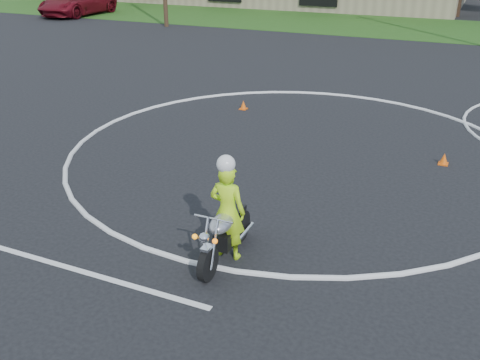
% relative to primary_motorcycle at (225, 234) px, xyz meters
% --- Properties ---
extents(ground, '(120.00, 120.00, 0.00)m').
position_rel_primary_motorcycle_xyz_m(ground, '(-0.58, 2.63, -0.52)').
color(ground, black).
rests_on(ground, ground).
extents(grass_strip, '(120.00, 10.00, 0.02)m').
position_rel_primary_motorcycle_xyz_m(grass_strip, '(-0.58, 29.63, -0.51)').
color(grass_strip, '#1E4714').
rests_on(grass_strip, ground).
extents(course_markings, '(19.05, 19.05, 0.12)m').
position_rel_primary_motorcycle_xyz_m(course_markings, '(1.59, 6.99, -0.51)').
color(course_markings, silver).
rests_on(course_markings, ground).
extents(primary_motorcycle, '(0.71, 2.02, 1.06)m').
position_rel_primary_motorcycle_xyz_m(primary_motorcycle, '(0.00, 0.00, 0.00)').
color(primary_motorcycle, black).
rests_on(primary_motorcycle, ground).
extents(rider_primary_grp, '(0.66, 0.44, 1.97)m').
position_rel_primary_motorcycle_xyz_m(rider_primary_grp, '(-0.00, 0.14, 0.44)').
color(rider_primary_grp, '#BEFC1A').
rests_on(rider_primary_grp, ground).
extents(pickup_grp, '(3.04, 6.50, 1.80)m').
position_rel_primary_motorcycle_xyz_m(pickup_grp, '(-24.61, 25.82, 0.38)').
color(pickup_grp, maroon).
rests_on(pickup_grp, ground).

